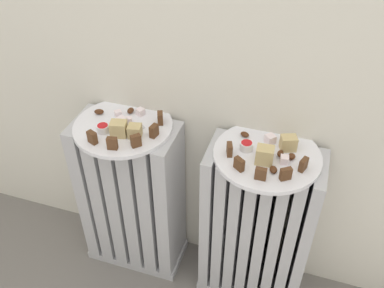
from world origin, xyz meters
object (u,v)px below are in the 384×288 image
(radiator_right, at_px, (256,228))
(plate_left, at_px, (123,126))
(radiator_left, at_px, (132,198))
(jam_bowl_right, at_px, (246,146))
(plate_right, at_px, (267,155))
(jam_bowl_left, at_px, (103,128))
(fork, at_px, (133,131))

(radiator_right, height_order, plate_left, plate_left)
(radiator_left, xyz_separation_m, jam_bowl_right, (0.37, -0.00, 0.32))
(jam_bowl_right, bearing_deg, radiator_left, 179.97)
(plate_right, bearing_deg, radiator_right, 45.00)
(radiator_left, relative_size, plate_left, 2.01)
(plate_right, bearing_deg, jam_bowl_right, -179.81)
(plate_right, relative_size, jam_bowl_left, 7.98)
(plate_left, distance_m, plate_right, 0.43)
(plate_left, xyz_separation_m, fork, (0.04, -0.02, 0.01))
(radiator_left, bearing_deg, jam_bowl_right, -0.03)
(radiator_left, relative_size, jam_bowl_right, 16.20)
(jam_bowl_right, bearing_deg, plate_right, 0.19)
(plate_left, distance_m, jam_bowl_right, 0.37)
(radiator_right, bearing_deg, fork, -177.16)
(radiator_left, height_order, plate_left, plate_left)
(radiator_right, distance_m, plate_right, 0.31)
(jam_bowl_left, height_order, jam_bowl_right, jam_bowl_right)
(radiator_left, xyz_separation_m, jam_bowl_left, (-0.04, -0.05, 0.32))
(radiator_right, relative_size, plate_left, 2.01)
(radiator_right, relative_size, fork, 7.19)
(radiator_right, relative_size, plate_right, 2.01)
(radiator_left, bearing_deg, fork, -25.13)
(radiator_left, relative_size, jam_bowl_left, 16.01)
(radiator_right, bearing_deg, plate_right, -135.00)
(plate_left, xyz_separation_m, jam_bowl_right, (0.37, -0.00, 0.02))
(jam_bowl_left, bearing_deg, radiator_right, 5.77)
(plate_right, bearing_deg, jam_bowl_left, -174.23)
(radiator_left, relative_size, fork, 7.19)
(plate_left, xyz_separation_m, plate_right, (0.43, 0.00, 0.00))
(plate_left, bearing_deg, jam_bowl_right, -0.03)
(radiator_left, relative_size, radiator_right, 1.00)
(radiator_right, bearing_deg, plate_left, -180.00)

